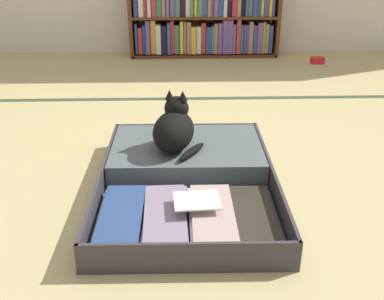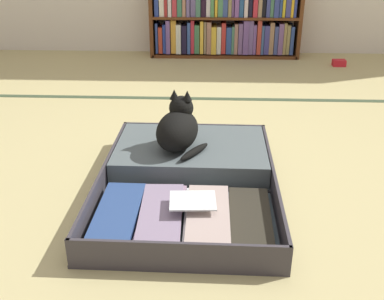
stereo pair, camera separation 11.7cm
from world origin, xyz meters
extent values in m
plane|color=tan|center=(0.00, 0.00, 0.00)|extent=(10.00, 10.00, 0.00)
cube|color=#394A32|center=(0.00, 1.13, 0.00)|extent=(4.80, 0.05, 0.00)
cube|color=#593016|center=(-0.41, 2.27, 0.33)|extent=(0.03, 0.23, 0.66)
cube|color=#593016|center=(0.81, 2.27, 0.33)|extent=(0.03, 0.23, 0.66)
cube|color=#593016|center=(0.20, 2.27, 0.01)|extent=(1.22, 0.23, 0.02)
cube|color=#593016|center=(0.20, 2.27, 0.33)|extent=(1.19, 0.23, 0.02)
cube|color=#314790|center=(-0.37, 2.27, 0.16)|extent=(0.02, 0.19, 0.25)
cube|color=#B53926|center=(-0.34, 2.27, 0.14)|extent=(0.03, 0.19, 0.22)
cube|color=#263B94|center=(-0.31, 2.27, 0.15)|extent=(0.02, 0.19, 0.24)
cube|color=#6D4E8D|center=(-0.27, 2.26, 0.17)|extent=(0.03, 0.19, 0.28)
cube|color=gold|center=(-0.23, 2.28, 0.17)|extent=(0.04, 0.19, 0.28)
cube|color=silver|center=(-0.19, 2.26, 0.15)|extent=(0.04, 0.19, 0.24)
cube|color=black|center=(-0.14, 2.27, 0.15)|extent=(0.04, 0.19, 0.23)
cube|color=#335395|center=(-0.10, 2.26, 0.16)|extent=(0.03, 0.19, 0.26)
cube|color=#C42C3D|center=(-0.07, 2.27, 0.17)|extent=(0.03, 0.19, 0.27)
cube|color=#3D764D|center=(-0.03, 2.27, 0.15)|extent=(0.04, 0.19, 0.24)
cube|color=yellow|center=(0.01, 2.27, 0.17)|extent=(0.03, 0.19, 0.27)
cube|color=#92815F|center=(0.04, 2.28, 0.17)|extent=(0.02, 0.19, 0.27)
cube|color=#9E715D|center=(0.07, 2.26, 0.17)|extent=(0.04, 0.19, 0.26)
cube|color=gold|center=(0.11, 2.26, 0.15)|extent=(0.04, 0.19, 0.22)
cube|color=silver|center=(0.15, 2.27, 0.15)|extent=(0.04, 0.19, 0.22)
cube|color=#BC2F2C|center=(0.19, 2.28, 0.16)|extent=(0.04, 0.19, 0.25)
cube|color=#2B488D|center=(0.24, 2.27, 0.14)|extent=(0.04, 0.19, 0.22)
cube|color=#42785C|center=(0.27, 2.27, 0.15)|extent=(0.02, 0.19, 0.23)
cube|color=#9B6E61|center=(0.30, 2.27, 0.16)|extent=(0.03, 0.19, 0.25)
cube|color=slate|center=(0.33, 2.26, 0.16)|extent=(0.03, 0.19, 0.25)
cube|color=#6B4D8C|center=(0.38, 2.26, 0.17)|extent=(0.04, 0.19, 0.28)
cube|color=slate|center=(0.42, 2.27, 0.17)|extent=(0.04, 0.19, 0.28)
cube|color=#715193|center=(0.45, 2.27, 0.16)|extent=(0.02, 0.19, 0.24)
cube|color=#B43D30|center=(0.49, 2.26, 0.17)|extent=(0.03, 0.19, 0.28)
cube|color=#375384|center=(0.52, 2.26, 0.15)|extent=(0.02, 0.19, 0.24)
cube|color=#3E3C83|center=(0.55, 2.27, 0.15)|extent=(0.04, 0.19, 0.24)
cube|color=#9B7654|center=(0.59, 2.27, 0.17)|extent=(0.04, 0.19, 0.26)
cube|color=#3D4881|center=(0.63, 2.27, 0.15)|extent=(0.03, 0.19, 0.23)
cube|color=slate|center=(0.67, 2.26, 0.16)|extent=(0.04, 0.19, 0.25)
cube|color=#96824A|center=(0.70, 2.27, 0.16)|extent=(0.02, 0.19, 0.26)
cube|color=#948551|center=(0.73, 2.28, 0.15)|extent=(0.03, 0.19, 0.24)
cube|color=navy|center=(0.76, 2.27, 0.15)|extent=(0.03, 0.19, 0.23)
cube|color=#2A3E8F|center=(-0.36, 2.27, 0.46)|extent=(0.03, 0.19, 0.24)
cube|color=silver|center=(-0.32, 2.27, 0.45)|extent=(0.04, 0.19, 0.22)
cube|color=#AB2B2B|center=(-0.29, 2.27, 0.45)|extent=(0.02, 0.19, 0.23)
cube|color=#BD343F|center=(-0.22, 2.26, 0.46)|extent=(0.04, 0.19, 0.25)
cube|color=#A5765E|center=(-0.14, 2.26, 0.45)|extent=(0.03, 0.19, 0.22)
cube|color=slate|center=(-0.06, 2.27, 0.46)|extent=(0.04, 0.19, 0.24)
cube|color=#42745D|center=(-0.02, 2.26, 0.45)|extent=(0.04, 0.19, 0.22)
cube|color=#4C884F|center=(0.09, 2.26, 0.47)|extent=(0.03, 0.19, 0.25)
cube|color=gold|center=(0.12, 2.27, 0.45)|extent=(0.02, 0.19, 0.22)
cube|color=#4A8458|center=(0.16, 2.27, 0.45)|extent=(0.04, 0.19, 0.22)
cube|color=#394E8B|center=(0.20, 2.27, 0.45)|extent=(0.04, 0.19, 0.23)
cube|color=#8E7F50|center=(0.24, 2.26, 0.47)|extent=(0.03, 0.19, 0.25)
cube|color=#7B5093|center=(0.29, 2.26, 0.46)|extent=(0.03, 0.19, 0.25)
cube|color=#275083|center=(0.33, 2.26, 0.45)|extent=(0.03, 0.19, 0.22)
cube|color=silver|center=(0.37, 2.26, 0.46)|extent=(0.03, 0.19, 0.24)
cube|color=#C32C3A|center=(0.44, 2.26, 0.46)|extent=(0.04, 0.19, 0.23)
cube|color=#384082|center=(0.55, 2.27, 0.46)|extent=(0.03, 0.19, 0.24)
cube|color=navy|center=(0.61, 2.26, 0.47)|extent=(0.04, 0.19, 0.26)
cube|color=#3E407F|center=(0.71, 2.27, 0.46)|extent=(0.04, 0.19, 0.25)
cube|color=#38343A|center=(0.00, -0.29, 0.01)|extent=(0.70, 0.49, 0.01)
cube|color=#38343A|center=(0.00, -0.53, 0.06)|extent=(0.69, 0.02, 0.11)
cube|color=#38343A|center=(-0.34, -0.29, 0.06)|extent=(0.02, 0.48, 0.11)
cube|color=#38343A|center=(0.35, -0.30, 0.06)|extent=(0.02, 0.48, 0.11)
cube|color=#45565D|center=(0.00, -0.29, 0.02)|extent=(0.68, 0.47, 0.01)
cube|color=#38343A|center=(0.01, 0.19, 0.01)|extent=(0.70, 0.49, 0.01)
cube|color=#38343A|center=(0.01, 0.43, 0.06)|extent=(0.69, 0.02, 0.11)
cube|color=#38343A|center=(-0.33, 0.19, 0.06)|extent=(0.02, 0.48, 0.11)
cube|color=#38343A|center=(0.35, 0.19, 0.06)|extent=(0.02, 0.48, 0.11)
cube|color=#45565D|center=(0.01, 0.19, 0.02)|extent=(0.68, 0.47, 0.01)
cylinder|color=black|center=(0.01, -0.05, 0.02)|extent=(0.67, 0.02, 0.02)
cube|color=#2B2A31|center=(-0.23, -0.29, 0.03)|extent=(0.16, 0.42, 0.01)
cube|color=#AEA58A|center=(-0.24, -0.29, 0.04)|extent=(0.15, 0.40, 0.01)
cube|color=navy|center=(-0.23, -0.29, 0.06)|extent=(0.15, 0.40, 0.02)
cube|color=#1E202F|center=(-0.08, -0.30, 0.03)|extent=(0.16, 0.41, 0.02)
cube|color=gray|center=(-0.08, -0.28, 0.04)|extent=(0.16, 0.42, 0.02)
cube|color=gray|center=(-0.08, -0.28, 0.06)|extent=(0.16, 0.38, 0.02)
cube|color=black|center=(0.09, -0.29, 0.03)|extent=(0.16, 0.38, 0.02)
cube|color=silver|center=(0.08, -0.30, 0.05)|extent=(0.15, 0.39, 0.02)
cube|color=#B19B92|center=(0.09, -0.30, 0.07)|extent=(0.15, 0.37, 0.02)
cube|color=#212229|center=(0.24, -0.28, 0.03)|extent=(0.16, 0.40, 0.02)
cube|color=#2C291F|center=(0.24, -0.28, 0.05)|extent=(0.16, 0.40, 0.01)
cube|color=white|center=(0.04, -0.27, 0.10)|extent=(0.17, 0.14, 0.01)
cube|color=#505B5D|center=(0.01, 0.19, 0.06)|extent=(0.67, 0.46, 0.10)
cylinder|color=black|center=(-0.18, 0.42, 0.06)|extent=(0.02, 0.02, 0.10)
cylinder|color=black|center=(0.20, 0.41, 0.06)|extent=(0.02, 0.02, 0.10)
cube|color=red|center=(-0.22, -0.52, 0.04)|extent=(0.04, 0.00, 0.03)
cube|color=yellow|center=(0.04, -0.52, 0.04)|extent=(0.03, 0.00, 0.03)
cube|color=red|center=(-0.04, -0.52, 0.09)|extent=(0.03, 0.00, 0.02)
ellipsoid|color=black|center=(-0.05, 0.14, 0.20)|extent=(0.23, 0.29, 0.17)
ellipsoid|color=black|center=(-0.03, 0.21, 0.16)|extent=(0.14, 0.12, 0.09)
sphere|color=black|center=(-0.03, 0.20, 0.28)|extent=(0.11, 0.11, 0.11)
cone|color=black|center=(-0.01, 0.19, 0.34)|extent=(0.04, 0.04, 0.04)
cone|color=black|center=(-0.06, 0.20, 0.34)|extent=(0.04, 0.04, 0.04)
sphere|color=gold|center=(0.00, 0.24, 0.29)|extent=(0.02, 0.02, 0.02)
sphere|color=gold|center=(-0.04, 0.24, 0.29)|extent=(0.02, 0.02, 0.02)
ellipsoid|color=black|center=(0.03, 0.08, 0.13)|extent=(0.13, 0.18, 0.03)
cube|color=red|center=(1.11, 1.97, 0.03)|extent=(0.10, 0.07, 0.05)
camera|label=1|loc=(-0.02, -1.65, 0.96)|focal=42.70mm
camera|label=2|loc=(0.09, -1.65, 0.96)|focal=42.70mm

